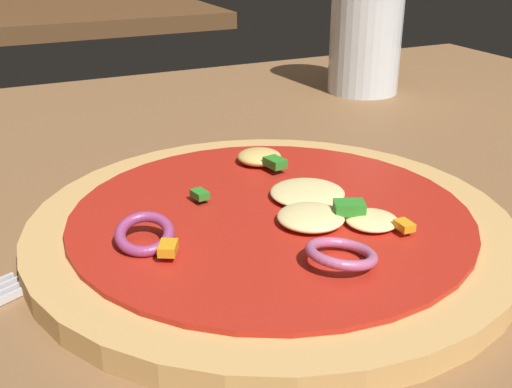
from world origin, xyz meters
name	(u,v)px	position (x,y,z in m)	size (l,w,h in m)	color
dining_table	(232,312)	(0.00, 0.00, 0.02)	(1.14, 0.97, 0.03)	brown
pizza	(272,224)	(0.04, 0.04, 0.04)	(0.28, 0.28, 0.03)	tan
beer_glass	(366,32)	(0.29, 0.30, 0.10)	(0.08, 0.08, 0.15)	silver
background_table	(48,9)	(0.10, 1.28, 0.02)	(0.64, 0.68, 0.03)	brown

